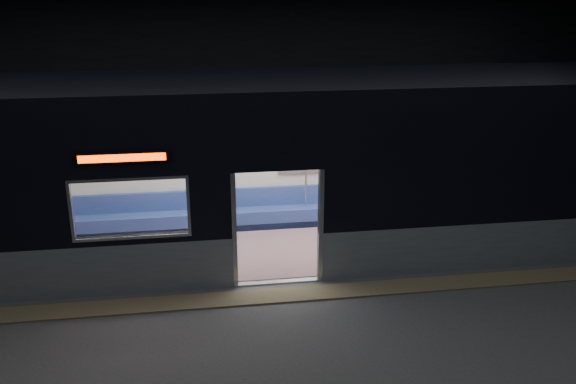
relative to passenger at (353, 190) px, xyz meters
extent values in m
cube|color=#47494C|center=(-1.95, -3.55, -0.79)|extent=(24.00, 14.00, 0.01)
cube|color=black|center=(-1.95, 3.43, 1.72)|extent=(24.00, 0.04, 5.00)
cube|color=#8C7F59|center=(-1.95, -3.00, -0.77)|extent=(22.80, 0.50, 0.03)
cube|color=#8B97A6|center=(2.90, -2.49, -0.33)|extent=(8.30, 0.12, 0.90)
cube|color=black|center=(2.90, -2.49, 1.27)|extent=(8.30, 0.12, 2.30)
cube|color=black|center=(-1.95, -2.49, 1.84)|extent=(1.40, 0.12, 1.15)
cube|color=#B7BABC|center=(-2.69, -2.49, 0.24)|extent=(0.08, 0.14, 2.05)
cube|color=#B7BABC|center=(-1.21, -2.49, 0.24)|extent=(0.08, 0.14, 2.05)
cube|color=black|center=(-4.40, -2.57, 1.61)|extent=(1.50, 0.04, 0.18)
cube|color=#F43300|center=(-4.40, -2.58, 1.61)|extent=(1.34, 0.03, 0.12)
cube|color=silver|center=(-1.95, 0.39, 0.82)|extent=(18.00, 0.12, 3.20)
cube|color=black|center=(-1.95, -1.05, 2.49)|extent=(18.00, 3.00, 0.15)
cube|color=gray|center=(-1.95, -1.05, -0.76)|extent=(17.76, 2.76, 0.04)
cube|color=silver|center=(-1.95, -1.05, 1.57)|extent=(17.76, 2.76, 0.10)
cube|color=navy|center=(-1.95, 0.07, -0.54)|extent=(11.00, 0.48, 0.41)
cube|color=navy|center=(-1.95, 0.26, -0.13)|extent=(11.00, 0.10, 0.40)
cube|color=#86616B|center=(-5.25, -2.14, -0.54)|extent=(4.40, 0.48, 0.41)
cube|color=#86616B|center=(1.35, -2.14, -0.54)|extent=(4.40, 0.48, 0.41)
cylinder|color=silver|center=(-2.90, -2.18, 0.39)|extent=(0.04, 0.04, 2.26)
cylinder|color=silver|center=(-2.90, 0.08, 0.39)|extent=(0.04, 0.04, 2.26)
cylinder|color=silver|center=(-1.00, -2.18, 0.39)|extent=(0.04, 0.04, 2.26)
cylinder|color=silver|center=(-1.00, 0.08, 0.39)|extent=(0.04, 0.04, 2.26)
cylinder|color=silver|center=(-1.95, 0.03, 1.17)|extent=(11.00, 0.03, 0.03)
cube|color=black|center=(-0.10, -0.14, -0.26)|extent=(0.16, 0.45, 0.15)
cube|color=black|center=(0.10, -0.14, -0.26)|extent=(0.16, 0.45, 0.15)
cylinder|color=black|center=(-0.10, -0.35, -0.53)|extent=(0.10, 0.10, 0.43)
cylinder|color=black|center=(0.10, -0.35, -0.53)|extent=(0.10, 0.10, 0.43)
cube|color=#DB5E6E|center=(0.00, 0.04, -0.24)|extent=(0.38, 0.21, 0.19)
cylinder|color=#DB5E6E|center=(0.00, 0.07, 0.10)|extent=(0.42, 0.42, 0.49)
sphere|color=tan|center=(0.00, 0.05, 0.45)|extent=(0.20, 0.20, 0.20)
sphere|color=black|center=(0.00, 0.09, 0.49)|extent=(0.21, 0.21, 0.21)
cube|color=black|center=(0.04, -0.21, -0.11)|extent=(0.29, 0.25, 0.14)
cube|color=white|center=(-1.01, 0.31, 0.69)|extent=(1.00, 0.03, 0.65)
camera|label=1|loc=(-3.22, -12.00, 4.15)|focal=38.00mm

